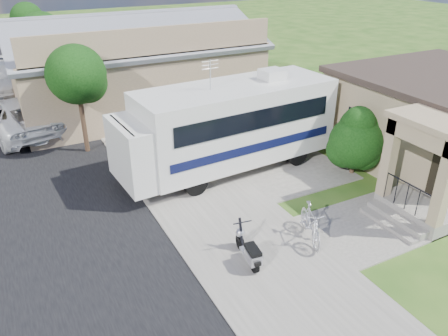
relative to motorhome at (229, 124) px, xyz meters
name	(u,v)px	position (x,y,z in m)	size (l,w,h in m)	color
ground	(276,235)	(-0.84, -4.69, -1.89)	(120.00, 120.00, 0.00)	#1F4412
sidewalk_slab	(143,132)	(-1.84, 5.31, -1.86)	(4.00, 80.00, 0.06)	#66635C
driveway_slab	(245,166)	(0.66, -0.19, -1.86)	(7.00, 6.00, 0.05)	#66635C
walk_slab	(372,225)	(2.16, -5.69, -1.86)	(4.00, 3.00, 0.05)	#66635C
house	(444,119)	(8.05, -3.26, -0.11)	(9.47, 7.80, 3.54)	#8A7457
warehouse	(134,71)	(-0.84, 9.28, 0.10)	(12.50, 8.40, 5.04)	#876E54
street_tree_a	(79,77)	(-4.53, 4.36, 1.36)	(2.44, 2.40, 4.58)	#321E16
street_tree_b	(45,35)	(-4.53, 14.36, 1.51)	(2.44, 2.40, 4.73)	#321E16
street_tree_c	(29,20)	(-4.53, 23.36, 1.22)	(2.44, 2.40, 4.42)	#321E16
motorhome	(229,124)	(0.00, 0.00, 0.00)	(8.73, 3.26, 4.40)	silver
shrub	(356,140)	(4.13, -2.56, -0.48)	(2.24, 2.13, 2.74)	#321E16
scooter	(249,250)	(-2.29, -5.48, -1.43)	(0.60, 1.55, 1.02)	black
bicycle	(310,225)	(-0.12, -5.40, -1.33)	(0.52, 1.84, 1.11)	#B5B3BC
pickup_truck	(19,115)	(-6.92, 8.01, -1.04)	(2.82, 6.12, 1.70)	silver
van	(0,78)	(-7.39, 15.58, -1.02)	(2.42, 5.96, 1.73)	silver
garden_hose	(381,210)	(2.99, -5.22, -1.80)	(0.40, 0.40, 0.18)	#135F22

